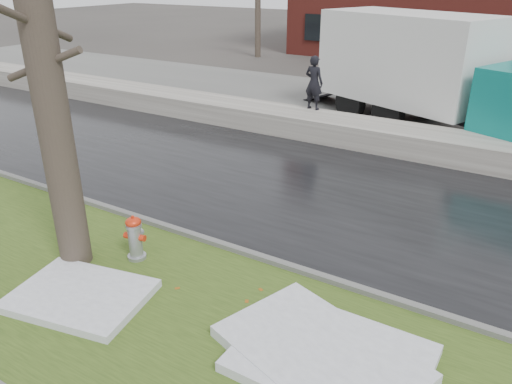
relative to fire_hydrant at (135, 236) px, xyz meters
The scene contains 15 objects.
ground 1.30m from the fire_hydrant, ahead, with size 120.00×120.00×0.00m, color #47423D.
verge 1.65m from the fire_hydrant, 41.87° to the right, with size 60.00×4.50×0.04m, color #2D4517.
road 4.87m from the fire_hydrant, 75.99° to the left, with size 60.00×7.00×0.03m, color black.
parking_lot 13.26m from the fire_hydrant, 84.92° to the left, with size 60.00×9.00×0.03m, color slate.
curb 1.74m from the fire_hydrant, 45.65° to the left, with size 60.00×0.15×0.14m, color slate.
snowbank 8.98m from the fire_hydrant, 82.49° to the left, with size 60.00×1.60×0.75m, color #B9B4A9.
bg_tree_left 24.86m from the fire_hydrant, 116.00° to the left, with size 1.40×1.62×6.50m.
bg_tree_center 26.79m from the fire_hydrant, 100.44° to the left, with size 1.40×1.62×6.50m.
fire_hydrant is the anchor object (origin of this frame).
tree 3.33m from the fire_hydrant, 143.86° to the right, with size 1.47×1.71×7.18m.
box_truck 12.03m from the fire_hydrant, 77.43° to the left, with size 11.33×6.00×3.82m.
worker 9.60m from the fire_hydrant, 95.15° to the left, with size 0.66×0.43×1.80m, color black.
snow_patch_near 4.40m from the fire_hydrant, ahead, with size 2.60×2.00×0.16m, color white.
snow_patch_far 1.54m from the fire_hydrant, 85.17° to the right, with size 2.20×1.60×0.14m, color white.
snow_patch_side 4.23m from the fire_hydrant, ahead, with size 2.80×1.80×0.18m, color white.
Camera 1 is at (5.12, -6.05, 5.13)m, focal length 35.00 mm.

